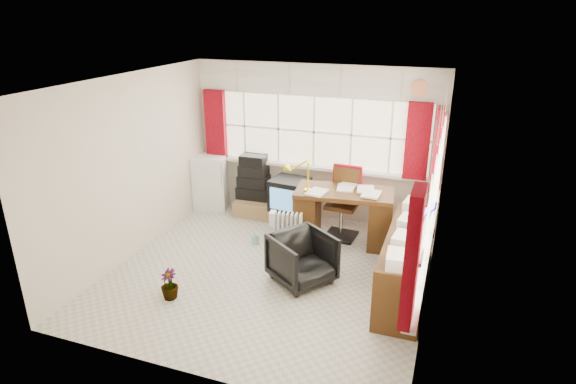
{
  "coord_description": "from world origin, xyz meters",
  "views": [
    {
      "loc": [
        2.1,
        -5.16,
        3.29
      ],
      "look_at": [
        0.07,
        0.55,
        0.96
      ],
      "focal_mm": 30.0,
      "sensor_mm": 36.0,
      "label": 1
    }
  ],
  "objects_px": {
    "desk_lamp": "(308,169)",
    "mini_fridge": "(211,181)",
    "task_chair": "(344,199)",
    "crt_tv": "(290,194)",
    "radiator": "(288,236)",
    "credenza": "(406,261)",
    "tv_bench": "(277,210)",
    "office_chair": "(302,259)",
    "desk": "(343,214)"
  },
  "relations": [
    {
      "from": "task_chair",
      "to": "crt_tv",
      "type": "bearing_deg",
      "value": 174.31
    },
    {
      "from": "desk_lamp",
      "to": "mini_fridge",
      "type": "bearing_deg",
      "value": 159.6
    },
    {
      "from": "task_chair",
      "to": "mini_fridge",
      "type": "relative_size",
      "value": 1.16
    },
    {
      "from": "mini_fridge",
      "to": "desk",
      "type": "bearing_deg",
      "value": -12.85
    },
    {
      "from": "desk",
      "to": "radiator",
      "type": "relative_size",
      "value": 2.41
    },
    {
      "from": "task_chair",
      "to": "tv_bench",
      "type": "distance_m",
      "value": 1.3
    },
    {
      "from": "crt_tv",
      "to": "mini_fridge",
      "type": "distance_m",
      "value": 1.54
    },
    {
      "from": "desk_lamp",
      "to": "crt_tv",
      "type": "distance_m",
      "value": 0.93
    },
    {
      "from": "task_chair",
      "to": "credenza",
      "type": "height_order",
      "value": "task_chair"
    },
    {
      "from": "office_chair",
      "to": "radiator",
      "type": "xyz_separation_m",
      "value": [
        -0.43,
        0.67,
        -0.07
      ]
    },
    {
      "from": "radiator",
      "to": "tv_bench",
      "type": "height_order",
      "value": "radiator"
    },
    {
      "from": "credenza",
      "to": "office_chair",
      "type": "bearing_deg",
      "value": -168.83
    },
    {
      "from": "desk",
      "to": "crt_tv",
      "type": "xyz_separation_m",
      "value": [
        -0.96,
        0.34,
        0.06
      ]
    },
    {
      "from": "task_chair",
      "to": "office_chair",
      "type": "relative_size",
      "value": 1.52
    },
    {
      "from": "office_chair",
      "to": "task_chair",
      "type": "bearing_deg",
      "value": 29.73
    },
    {
      "from": "task_chair",
      "to": "radiator",
      "type": "distance_m",
      "value": 1.1
    },
    {
      "from": "task_chair",
      "to": "desk_lamp",
      "type": "bearing_deg",
      "value": -137.3
    },
    {
      "from": "desk_lamp",
      "to": "office_chair",
      "type": "distance_m",
      "value": 1.4
    },
    {
      "from": "desk_lamp",
      "to": "tv_bench",
      "type": "xyz_separation_m",
      "value": [
        -0.74,
        0.66,
        -1.01
      ]
    },
    {
      "from": "mini_fridge",
      "to": "task_chair",
      "type": "bearing_deg",
      "value": -7.47
    },
    {
      "from": "credenza",
      "to": "crt_tv",
      "type": "distance_m",
      "value": 2.42
    },
    {
      "from": "desk",
      "to": "task_chair",
      "type": "distance_m",
      "value": 0.28
    },
    {
      "from": "task_chair",
      "to": "radiator",
      "type": "height_order",
      "value": "task_chair"
    },
    {
      "from": "desk_lamp",
      "to": "credenza",
      "type": "distance_m",
      "value": 1.91
    },
    {
      "from": "mini_fridge",
      "to": "crt_tv",
      "type": "bearing_deg",
      "value": -8.52
    },
    {
      "from": "office_chair",
      "to": "tv_bench",
      "type": "bearing_deg",
      "value": 66.13
    },
    {
      "from": "task_chair",
      "to": "radiator",
      "type": "xyz_separation_m",
      "value": [
        -0.61,
        -0.86,
        -0.33
      ]
    },
    {
      "from": "credenza",
      "to": "desk_lamp",
      "type": "bearing_deg",
      "value": 150.72
    },
    {
      "from": "task_chair",
      "to": "crt_tv",
      "type": "height_order",
      "value": "task_chair"
    },
    {
      "from": "mini_fridge",
      "to": "desk_lamp",
      "type": "bearing_deg",
      "value": -20.4
    },
    {
      "from": "desk_lamp",
      "to": "radiator",
      "type": "bearing_deg",
      "value": -109.11
    },
    {
      "from": "desk",
      "to": "mini_fridge",
      "type": "bearing_deg",
      "value": 167.15
    },
    {
      "from": "task_chair",
      "to": "radiator",
      "type": "bearing_deg",
      "value": -125.21
    },
    {
      "from": "desk",
      "to": "office_chair",
      "type": "distance_m",
      "value": 1.31
    },
    {
      "from": "radiator",
      "to": "credenza",
      "type": "distance_m",
      "value": 1.75
    },
    {
      "from": "tv_bench",
      "to": "crt_tv",
      "type": "xyz_separation_m",
      "value": [
        0.28,
        -0.15,
        0.38
      ]
    },
    {
      "from": "task_chair",
      "to": "credenza",
      "type": "bearing_deg",
      "value": -49.71
    },
    {
      "from": "desk_lamp",
      "to": "task_chair",
      "type": "height_order",
      "value": "desk_lamp"
    },
    {
      "from": "task_chair",
      "to": "crt_tv",
      "type": "distance_m",
      "value": 0.92
    },
    {
      "from": "radiator",
      "to": "credenza",
      "type": "xyz_separation_m",
      "value": [
        1.69,
        -0.42,
        0.14
      ]
    },
    {
      "from": "desk",
      "to": "tv_bench",
      "type": "relative_size",
      "value": 1.05
    },
    {
      "from": "task_chair",
      "to": "crt_tv",
      "type": "xyz_separation_m",
      "value": [
        -0.91,
        0.09,
        -0.07
      ]
    },
    {
      "from": "desk",
      "to": "mini_fridge",
      "type": "relative_size",
      "value": 1.57
    },
    {
      "from": "radiator",
      "to": "crt_tv",
      "type": "distance_m",
      "value": 1.03
    },
    {
      "from": "radiator",
      "to": "mini_fridge",
      "type": "distance_m",
      "value": 2.19
    },
    {
      "from": "tv_bench",
      "to": "desk_lamp",
      "type": "bearing_deg",
      "value": -41.6
    },
    {
      "from": "mini_fridge",
      "to": "tv_bench",
      "type": "bearing_deg",
      "value": -3.68
    },
    {
      "from": "office_chair",
      "to": "crt_tv",
      "type": "relative_size",
      "value": 1.16
    },
    {
      "from": "desk",
      "to": "crt_tv",
      "type": "distance_m",
      "value": 1.02
    },
    {
      "from": "credenza",
      "to": "tv_bench",
      "type": "bearing_deg",
      "value": 146.3
    }
  ]
}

